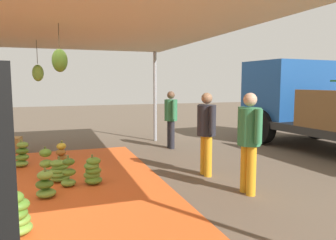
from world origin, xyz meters
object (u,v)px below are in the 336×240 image
Objects in this scene: banana_bunch_1 at (62,156)px; worker_0 at (206,128)px; banana_bunch_6 at (45,185)px; banana_bunch_4 at (93,171)px; banana_bunch_3 at (69,173)px; worker_1 at (249,136)px; banana_bunch_0 at (16,215)px; banana_bunch_2 at (22,155)px; banana_bunch_7 at (59,171)px; worker_2 at (171,115)px; banana_bunch_8 at (46,165)px; crate_0 at (14,144)px.

worker_0 is (1.51, 2.59, 0.68)m from banana_bunch_1.
banana_bunch_4 is at bearing 119.89° from banana_bunch_6.
banana_bunch_3 is 3.08m from worker_1.
banana_bunch_3 is 0.34× the size of worker_0.
banana_bunch_3 is 0.40m from banana_bunch_4.
banana_bunch_0 is 3.37m from banana_bunch_2.
worker_2 is at bearing 126.15° from banana_bunch_7.
banana_bunch_8 is (-0.62, -0.78, 0.03)m from banana_bunch_4.
crate_0 is (-4.76, -3.89, -0.76)m from worker_1.
worker_2 is (-1.14, 2.83, 0.65)m from banana_bunch_1.
banana_bunch_2 is (-0.35, -0.79, 0.00)m from banana_bunch_1.
banana_bunch_0 is at bearing 5.97° from crate_0.
banana_bunch_3 is at bearing 27.14° from banana_bunch_2.
banana_bunch_7 is 3.68m from worker_2.
banana_bunch_2 is at bearing -130.25° from worker_1.
banana_bunch_1 reaches higher than banana_bunch_3.
banana_bunch_3 is 0.57m from banana_bunch_6.
banana_bunch_8 reaches higher than banana_bunch_7.
worker_1 is at bearing -1.05° from worker_2.
banana_bunch_4 is (1.34, 0.48, -0.02)m from banana_bunch_1.
banana_bunch_0 is 2.32m from banana_bunch_8.
banana_bunch_0 is 1.27m from banana_bunch_6.
worker_0 is (-1.51, 3.18, 0.67)m from banana_bunch_0.
banana_bunch_1 is at bearing -133.95° from worker_1.
worker_1 reaches higher than banana_bunch_8.
banana_bunch_3 is at bearing -89.64° from banana_bunch_4.
banana_bunch_8 is at bearing -105.16° from worker_0.
banana_bunch_7 is 0.35m from banana_bunch_8.
banana_bunch_8 is at bearing -128.67° from banana_bunch_4.
worker_0 is at bearing 79.04° from banana_bunch_7.
worker_1 is 3.80m from worker_2.
worker_1 is (0.88, 3.06, 0.75)m from banana_bunch_6.
banana_bunch_0 is 5.15m from crate_0.
banana_bunch_1 is 1.23× the size of banana_bunch_6.
worker_1 reaches higher than banana_bunch_7.
crate_0 is (-5.12, -0.54, -0.08)m from banana_bunch_0.
banana_bunch_0 reaches higher than banana_bunch_3.
worker_2 reaches higher than banana_bunch_6.
worker_2 is at bearing 136.51° from banana_bunch_4.
banana_bunch_3 is 3.65m from crate_0.
banana_bunch_3 is (1.69, 0.87, -0.02)m from banana_bunch_2.
banana_bunch_0 is 3.58m from worker_0.
worker_2 reaches higher than banana_bunch_7.
banana_bunch_2 is 1.52m from banana_bunch_7.
banana_bunch_2 is 1.90m from banana_bunch_3.
banana_bunch_4 is 2.23m from worker_0.
banana_bunch_1 is at bearing 170.76° from banana_bunch_6.
banana_bunch_6 is 4.34m from worker_2.
worker_2 is at bearing 133.11° from banana_bunch_6.
banana_bunch_7 reaches higher than crate_0.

